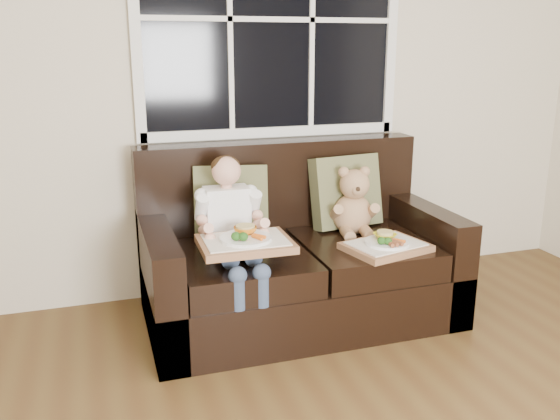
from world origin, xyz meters
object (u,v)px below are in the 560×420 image
object	(u,v)px
loveseat	(296,262)
teddy_bear	(354,206)
child	(231,221)
tray_right	(386,245)
tray_left	(245,242)

from	to	relation	value
loveseat	teddy_bear	distance (m)	0.47
loveseat	child	distance (m)	0.52
loveseat	teddy_bear	bearing A→B (deg)	2.19
tray_right	teddy_bear	bearing A→B (deg)	82.60
child	tray_right	size ratio (longest dim) A/B	1.61
child	tray_left	bearing A→B (deg)	-84.03
teddy_bear	loveseat	bearing A→B (deg)	-166.74
child	tray_right	world-z (taller)	child
loveseat	tray_left	world-z (taller)	loveseat
loveseat	tray_left	bearing A→B (deg)	-139.86
teddy_bear	tray_right	bearing A→B (deg)	-72.77
loveseat	tray_right	bearing A→B (deg)	-39.73
tray_right	tray_left	bearing A→B (deg)	165.76
teddy_bear	tray_right	world-z (taller)	teddy_bear
child	teddy_bear	xyz separation A→B (m)	(0.76, 0.13, -0.01)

